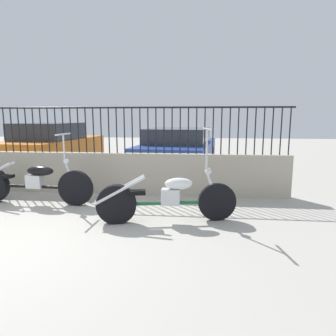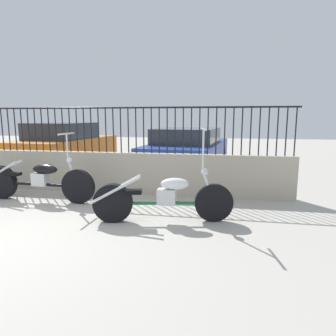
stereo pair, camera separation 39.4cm
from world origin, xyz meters
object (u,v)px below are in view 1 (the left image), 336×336
object	(u,v)px
motorcycle_green	(160,198)
car_orange	(52,146)
motorcycle_black	(26,183)
car_blue	(179,149)

from	to	relation	value
motorcycle_green	car_orange	distance (m)	5.99
motorcycle_black	car_blue	size ratio (longest dim) A/B	0.54
motorcycle_black	car_orange	world-z (taller)	car_orange
motorcycle_green	car_orange	bearing A→B (deg)	120.48
motorcycle_black	car_blue	bearing A→B (deg)	57.23
motorcycle_green	motorcycle_black	bearing A→B (deg)	152.99
motorcycle_black	car_orange	bearing A→B (deg)	112.24
motorcycle_green	motorcycle_black	distance (m)	2.71
motorcycle_green	motorcycle_black	world-z (taller)	motorcycle_green
motorcycle_green	car_orange	xyz separation A→B (m)	(-3.96, 4.48, 0.34)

